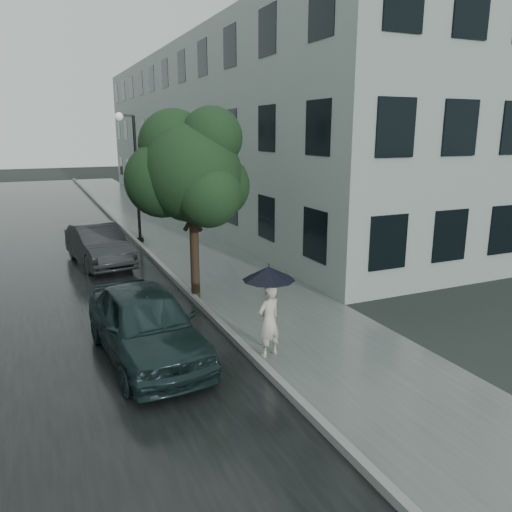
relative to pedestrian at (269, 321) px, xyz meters
name	(u,v)px	position (x,y,z in m)	size (l,w,h in m)	color
ground	(308,338)	(1.20, 0.46, -0.77)	(120.00, 120.00, 0.00)	black
sidewalk	(176,237)	(1.45, 12.46, -0.77)	(3.50, 60.00, 0.01)	slate
kerb_near	(134,239)	(-0.38, 12.46, -0.70)	(0.15, 60.00, 0.15)	slate
asphalt_road	(45,248)	(-3.88, 12.46, -0.77)	(6.85, 60.00, 0.00)	black
building_near	(225,131)	(6.67, 19.96, 3.73)	(7.02, 36.00, 9.00)	gray
pedestrian	(269,321)	(0.00, 0.00, 0.00)	(0.56, 0.37, 1.53)	#BBB4A4
umbrella	(269,273)	(0.01, 0.03, 0.99)	(1.40, 1.40, 1.02)	black
street_tree	(191,171)	(-0.25, 4.26, 2.72)	(3.40, 3.09, 5.15)	#332619
lamp_post	(133,170)	(-0.33, 12.08, 2.22)	(0.85, 0.32, 5.23)	black
car_near	(146,323)	(-2.30, 0.96, -0.03)	(1.73, 4.31, 1.47)	#172828
car_far	(99,245)	(-2.20, 9.03, -0.08)	(1.44, 4.14, 1.36)	#222527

